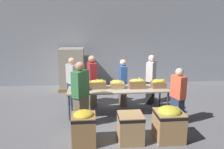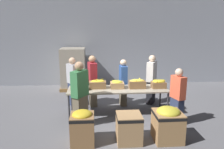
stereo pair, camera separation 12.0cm
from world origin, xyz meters
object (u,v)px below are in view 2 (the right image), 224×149
Objects in this scene: sorting_table at (118,90)px; volunteer_0 at (73,82)px; banana_box_3 at (137,84)px; pallet_stack_0 at (73,69)px; volunteer_2 at (93,81)px; volunteer_3 at (123,83)px; volunteer_5 at (80,95)px; banana_box_4 at (158,84)px; banana_box_0 at (79,86)px; banana_box_2 at (117,84)px; volunteer_4 at (151,80)px; donation_bin_1 at (129,127)px; volunteer_1 at (177,97)px; donation_bin_2 at (168,123)px; banana_box_1 at (98,84)px; donation_bin_0 at (82,126)px.

volunteer_0 is (-1.38, 0.79, 0.07)m from sorting_table.
pallet_stack_0 is (-2.12, 2.76, -0.08)m from banana_box_3.
volunteer_3 is at bearing 75.74° from volunteer_2.
banana_box_4 is at bearing -36.99° from volunteer_5.
banana_box_0 is 1.12× the size of banana_box_2.
banana_box_3 is 0.32× the size of volunteer_3.
banana_box_0 is at bearing -37.87° from volunteer_4.
volunteer_2 is at bearing 23.47° from volunteer_5.
banana_box_2 reaches higher than sorting_table.
volunteer_0 reaches higher than sorting_table.
volunteer_0 reaches higher than banana_box_3.
sorting_table is at bearing 24.10° from volunteer_0.
sorting_table is 1.76× the size of volunteer_2.
volunteer_4 is 2.72m from donation_bin_1.
donation_bin_1 is (-0.49, -1.65, -0.56)m from banana_box_3.
sorting_table is 1.28m from volunteer_5.
volunteer_4 is (-0.28, 1.62, 0.06)m from volunteer_1.
volunteer_1 is at bearing -29.07° from sorting_table.
pallet_stack_0 is at bearing 148.71° from volunteer_0.
volunteer_2 is 1.01× the size of volunteer_4.
donation_bin_2 is (0.89, -0.00, 0.07)m from donation_bin_1.
volunteer_0 reaches higher than donation_bin_2.
donation_bin_2 is at bearing 12.98° from volunteer_3.
pallet_stack_0 is (-2.75, 1.98, 0.02)m from volunteer_4.
banana_box_1 is 2.37m from donation_bin_2.
donation_bin_1 is (0.83, -2.36, -0.47)m from volunteer_2.
banana_box_3 reaches higher than banana_box_4.
pallet_stack_0 reaches higher than volunteer_1.
banana_box_1 is at bearing 176.43° from banana_box_3.
donation_bin_0 is (-1.20, -2.33, -0.34)m from volunteer_3.
banana_box_1 is at bearing -36.16° from volunteer_4.
volunteer_0 is 2.44× the size of donation_bin_1.
donation_bin_0 is at bearing -138.62° from volunteer_5.
pallet_stack_0 is (-1.53, 2.70, -0.06)m from banana_box_2.
donation_bin_1 is 4.73m from pallet_stack_0.
volunteer_5 reaches higher than banana_box_3.
volunteer_1 is 1.66m from donation_bin_1.
banana_box_3 is 1.78m from volunteer_5.
pallet_stack_0 is at bearing 109.62° from banana_box_1.
sorting_table is at bearing 120.71° from donation_bin_2.
banana_box_3 is 0.62× the size of donation_bin_0.
banana_box_4 is 0.27× the size of volunteer_0.
banana_box_2 is at bearing 93.25° from donation_bin_1.
volunteer_2 reaches higher than volunteer_3.
banana_box_0 is 0.68m from volunteer_5.
donation_bin_1 is (-1.40, -0.81, -0.40)m from volunteer_1.
banana_box_1 is at bearing 177.16° from banana_box_4.
volunteer_4 is (1.20, 0.80, 0.09)m from sorting_table.
volunteer_2 is 1.09× the size of volunteer_3.
banana_box_3 is at bearing 178.49° from banana_box_4.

